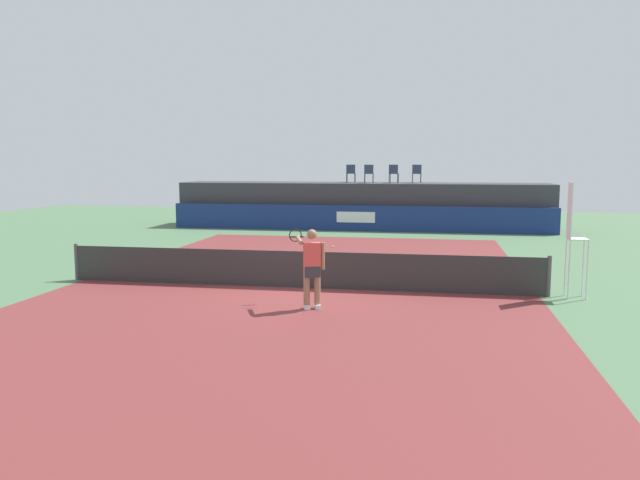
# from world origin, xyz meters

# --- Properties ---
(ground_plane) EXTENTS (48.00, 48.00, 0.00)m
(ground_plane) POSITION_xyz_m (0.00, 3.00, 0.00)
(ground_plane) COLOR #4C704C
(court_inner) EXTENTS (12.00, 22.00, 0.00)m
(court_inner) POSITION_xyz_m (0.00, 0.00, 0.00)
(court_inner) COLOR maroon
(court_inner) RESTS_ON ground
(sponsor_wall) EXTENTS (18.00, 0.22, 1.20)m
(sponsor_wall) POSITION_xyz_m (-0.00, 13.50, 0.60)
(sponsor_wall) COLOR navy
(sponsor_wall) RESTS_ON ground
(spectator_platform) EXTENTS (18.00, 2.80, 2.20)m
(spectator_platform) POSITION_xyz_m (0.00, 15.30, 1.10)
(spectator_platform) COLOR #38383D
(spectator_platform) RESTS_ON ground
(spectator_chair_far_left) EXTENTS (0.47, 0.47, 0.89)m
(spectator_chair_far_left) POSITION_xyz_m (-0.60, 15.44, 2.69)
(spectator_chair_far_left) COLOR #2D3D56
(spectator_chair_far_left) RESTS_ON spectator_platform
(spectator_chair_left) EXTENTS (0.46, 0.46, 0.89)m
(spectator_chair_left) POSITION_xyz_m (0.34, 14.96, 2.69)
(spectator_chair_left) COLOR #2D3D56
(spectator_chair_left) RESTS_ON spectator_platform
(spectator_chair_center) EXTENTS (0.47, 0.47, 0.89)m
(spectator_chair_center) POSITION_xyz_m (1.52, 15.24, 2.69)
(spectator_chair_center) COLOR #2D3D56
(spectator_chair_center) RESTS_ON spectator_platform
(spectator_chair_right) EXTENTS (0.46, 0.46, 0.89)m
(spectator_chair_right) POSITION_xyz_m (2.63, 15.42, 2.69)
(spectator_chair_right) COLOR #2D3D56
(spectator_chair_right) RESTS_ON spectator_platform
(umpire_chair) EXTENTS (0.44, 0.44, 2.76)m
(umpire_chair) POSITION_xyz_m (6.70, -0.00, 1.59)
(umpire_chair) COLOR white
(umpire_chair) RESTS_ON ground
(tennis_net) EXTENTS (12.40, 0.02, 0.95)m
(tennis_net) POSITION_xyz_m (0.00, 0.00, 0.47)
(tennis_net) COLOR #2D2D2D
(tennis_net) RESTS_ON ground
(net_post_near) EXTENTS (0.10, 0.10, 1.00)m
(net_post_near) POSITION_xyz_m (-6.20, 0.00, 0.50)
(net_post_near) COLOR #4C4C51
(net_post_near) RESTS_ON ground
(net_post_far) EXTENTS (0.10, 0.10, 1.00)m
(net_post_far) POSITION_xyz_m (6.20, 0.00, 0.50)
(net_post_far) COLOR #4C4C51
(net_post_far) RESTS_ON ground
(tennis_player) EXTENTS (0.97, 1.09, 1.77)m
(tennis_player) POSITION_xyz_m (0.81, -2.21, 0.96)
(tennis_player) COLOR white
(tennis_player) RESTS_ON court_inner
(tennis_ball) EXTENTS (0.07, 0.07, 0.07)m
(tennis_ball) POSITION_xyz_m (-0.26, 7.63, 0.04)
(tennis_ball) COLOR #D8EA33
(tennis_ball) RESTS_ON court_inner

